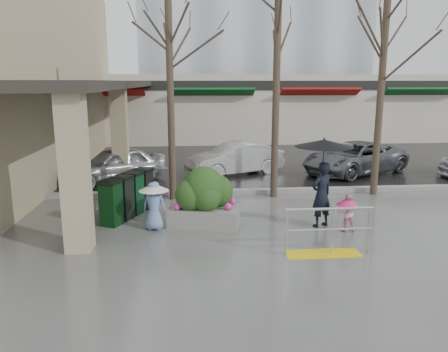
{
  "coord_description": "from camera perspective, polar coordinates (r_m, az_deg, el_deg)",
  "views": [
    {
      "loc": [
        -1.56,
        -9.72,
        3.6
      ],
      "look_at": [
        -0.64,
        0.84,
        1.3
      ],
      "focal_mm": 35.0,
      "sensor_mm": 36.0,
      "label": 1
    }
  ],
  "objects": [
    {
      "name": "ground",
      "position": [
        10.48,
        3.9,
        -7.87
      ],
      "size": [
        120.0,
        120.0,
        0.0
      ],
      "primitive_type": "plane",
      "color": "#51514F",
      "rests_on": "ground"
    },
    {
      "name": "street_asphalt",
      "position": [
        31.96,
        -2.17,
        5.77
      ],
      "size": [
        120.0,
        36.0,
        0.01
      ],
      "primitive_type": "cube",
      "color": "black",
      "rests_on": "ground"
    },
    {
      "name": "curb",
      "position": [
        14.25,
        1.44,
        -2.08
      ],
      "size": [
        120.0,
        0.3,
        0.15
      ],
      "primitive_type": "cube",
      "color": "gray",
      "rests_on": "ground"
    },
    {
      "name": "canopy_slab",
      "position": [
        18.01,
        -15.71,
        11.88
      ],
      "size": [
        2.8,
        18.0,
        0.25
      ],
      "primitive_type": "cube",
      "color": "#2D2823",
      "rests_on": "pillar_front"
    },
    {
      "name": "pillar_front",
      "position": [
        9.69,
        -18.89,
        0.58
      ],
      "size": [
        0.55,
        0.55,
        3.5
      ],
      "primitive_type": "cube",
      "color": "tan",
      "rests_on": "ground"
    },
    {
      "name": "pillar_back",
      "position": [
        16.0,
        -13.43,
        5.27
      ],
      "size": [
        0.55,
        0.55,
        3.5
      ],
      "primitive_type": "cube",
      "color": "tan",
      "rests_on": "ground"
    },
    {
      "name": "storefront_row",
      "position": [
        27.96,
        2.37,
        8.97
      ],
      "size": [
        34.0,
        6.74,
        4.0
      ],
      "color": "beige",
      "rests_on": "ground"
    },
    {
      "name": "handrail",
      "position": [
        9.56,
        13.21,
        -7.79
      ],
      "size": [
        1.9,
        0.5,
        1.03
      ],
      "color": "yellow",
      "rests_on": "ground"
    },
    {
      "name": "tree_west",
      "position": [
        13.41,
        -7.23,
        18.51
      ],
      "size": [
        3.2,
        3.2,
        6.8
      ],
      "color": "#382B21",
      "rests_on": "ground"
    },
    {
      "name": "tree_midwest",
      "position": [
        13.7,
        7.04,
        19.01
      ],
      "size": [
        3.2,
        3.2,
        7.0
      ],
      "color": "#382B21",
      "rests_on": "ground"
    },
    {
      "name": "tree_mideast",
      "position": [
        14.68,
        20.25,
        16.44
      ],
      "size": [
        3.2,
        3.2,
        6.5
      ],
      "color": "#382B21",
      "rests_on": "ground"
    },
    {
      "name": "woman",
      "position": [
        11.05,
        12.77,
        0.77
      ],
      "size": [
        1.44,
        1.44,
        2.26
      ],
      "rotation": [
        0.0,
        0.0,
        3.6
      ],
      "color": "black",
      "rests_on": "ground"
    },
    {
      "name": "child_pink",
      "position": [
        11.07,
        15.76,
        -4.25
      ],
      "size": [
        0.55,
        0.55,
        0.93
      ],
      "rotation": [
        0.0,
        0.0,
        3.1
      ],
      "color": "pink",
      "rests_on": "ground"
    },
    {
      "name": "child_blue",
      "position": [
        10.85,
        -9.11,
        -3.23
      ],
      "size": [
        0.74,
        0.74,
        1.22
      ],
      "rotation": [
        0.0,
        0.0,
        2.89
      ],
      "color": "#728CCB",
      "rests_on": "ground"
    },
    {
      "name": "planter",
      "position": [
        11.02,
        -2.57,
        -2.86
      ],
      "size": [
        1.9,
        1.25,
        1.53
      ],
      "rotation": [
        0.0,
        0.0,
        -0.23
      ],
      "color": "slate",
      "rests_on": "ground"
    },
    {
      "name": "news_boxes",
      "position": [
        12.1,
        -12.41,
        -2.46
      ],
      "size": [
        1.3,
        2.11,
        1.17
      ],
      "rotation": [
        0.0,
        0.0,
        -0.43
      ],
      "color": "black",
      "rests_on": "ground"
    },
    {
      "name": "car_a",
      "position": [
        16.36,
        -14.11,
        1.41
      ],
      "size": [
        3.96,
        3.06,
        1.26
      ],
      "primitive_type": "imported",
      "rotation": [
        0.0,
        0.0,
        -1.08
      ],
      "color": "silver",
      "rests_on": "ground"
    },
    {
      "name": "car_b",
      "position": [
        17.22,
        1.47,
        2.3
      ],
      "size": [
        4.05,
        2.66,
        1.26
      ],
      "primitive_type": "imported",
      "rotation": [
        0.0,
        0.0,
        -1.19
      ],
      "color": "silver",
      "rests_on": "ground"
    },
    {
      "name": "car_c",
      "position": [
        18.12,
        16.73,
        2.29
      ],
      "size": [
        4.99,
        3.97,
        1.26
      ],
      "primitive_type": "imported",
      "rotation": [
        0.0,
        0.0,
        -1.08
      ],
      "color": "#5C6064",
      "rests_on": "ground"
    }
  ]
}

